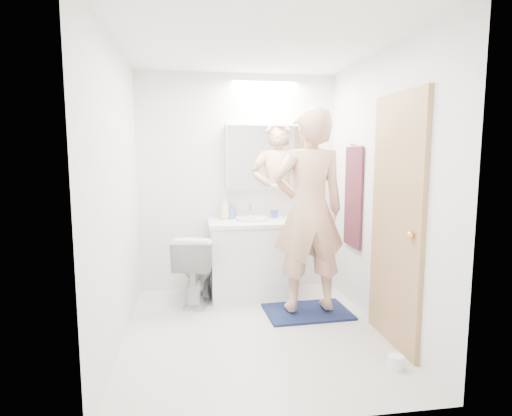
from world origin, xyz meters
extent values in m
plane|color=silver|center=(0.00, 0.00, 0.00)|extent=(2.50, 2.50, 0.00)
plane|color=white|center=(0.00, 0.00, 2.40)|extent=(2.50, 2.50, 0.00)
plane|color=white|center=(0.00, 1.25, 1.20)|extent=(2.50, 0.00, 2.50)
plane|color=white|center=(0.00, -1.25, 1.20)|extent=(2.50, 0.00, 2.50)
plane|color=white|center=(-1.10, 0.00, 1.20)|extent=(0.00, 2.50, 2.50)
plane|color=white|center=(1.10, 0.00, 1.20)|extent=(0.00, 2.50, 2.50)
cube|color=white|center=(0.12, 0.96, 0.39)|extent=(0.90, 0.55, 0.78)
cube|color=white|center=(0.12, 0.96, 0.80)|extent=(0.95, 0.58, 0.04)
cylinder|color=silver|center=(0.12, 0.99, 0.84)|extent=(0.36, 0.36, 0.03)
cylinder|color=silver|center=(0.12, 1.19, 0.90)|extent=(0.02, 0.02, 0.16)
cube|color=white|center=(0.30, 1.18, 1.50)|extent=(0.88, 0.14, 0.70)
cube|color=silver|center=(0.30, 1.10, 1.50)|extent=(0.84, 0.01, 0.66)
imported|color=white|center=(-0.48, 0.85, 0.36)|extent=(0.54, 0.77, 0.72)
cube|color=#151E44|center=(0.57, 0.36, 0.01)|extent=(0.82, 0.59, 0.02)
imported|color=tan|center=(0.57, 0.36, 1.00)|extent=(0.72, 0.49, 1.91)
cube|color=#A48152|center=(1.08, -0.35, 1.00)|extent=(0.04, 0.80, 2.00)
sphere|color=gold|center=(1.04, -0.65, 0.95)|extent=(0.06, 0.06, 0.06)
cube|color=#161033|center=(1.08, 0.55, 1.10)|extent=(0.02, 0.42, 1.00)
cylinder|color=silver|center=(1.07, 0.55, 1.62)|extent=(0.07, 0.02, 0.02)
imported|color=beige|center=(-0.17, 1.11, 0.94)|extent=(0.11, 0.11, 0.25)
imported|color=#5C87C6|center=(-0.09, 1.15, 0.91)|extent=(0.11, 0.11, 0.17)
imported|color=#404DC0|center=(0.39, 1.12, 0.86)|extent=(0.09, 0.09, 0.08)
cylinder|color=white|center=(0.91, -0.77, 0.05)|extent=(0.11, 0.11, 0.10)
camera|label=1|loc=(-0.51, -3.40, 1.53)|focal=29.34mm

